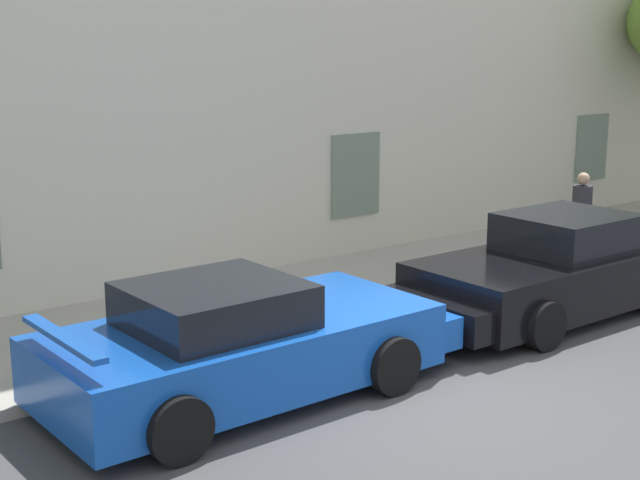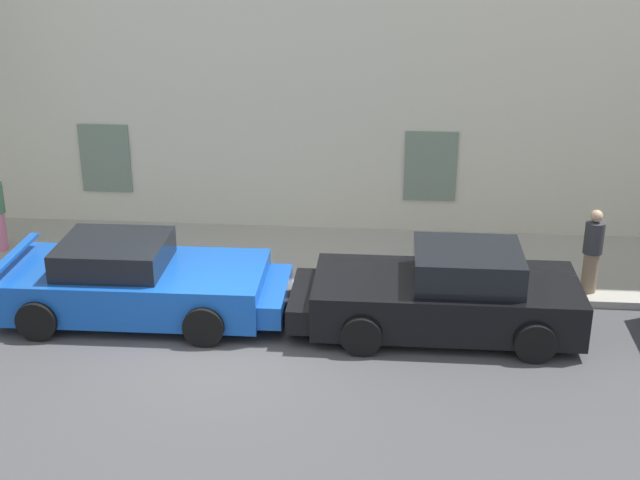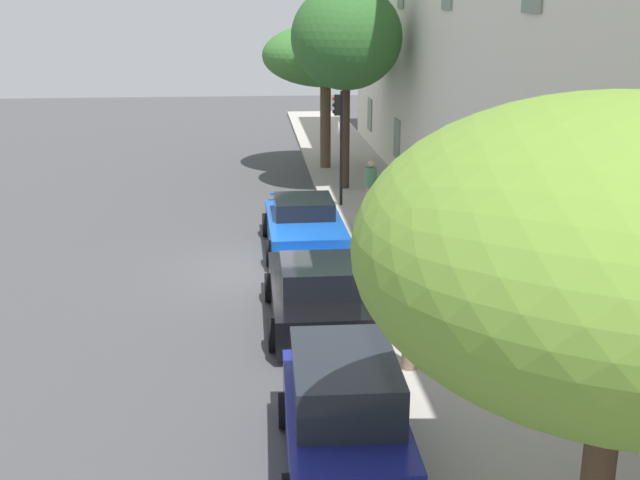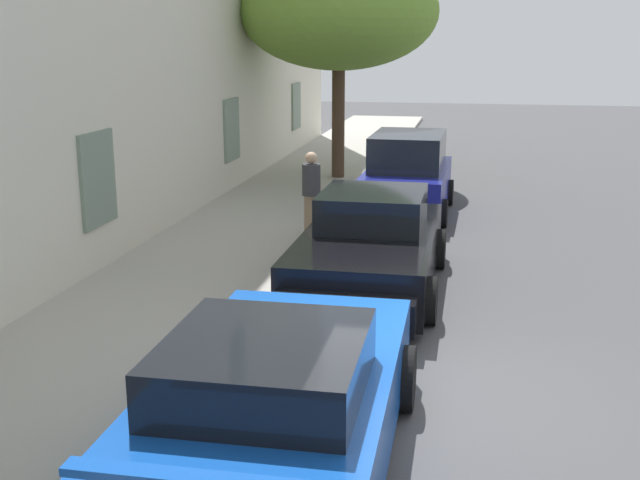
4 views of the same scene
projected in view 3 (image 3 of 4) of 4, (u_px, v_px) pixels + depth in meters
name	position (u px, v px, depth m)	size (l,w,h in m)	color
ground_plane	(261.00, 269.00, 20.58)	(80.00, 80.00, 0.00)	#444447
sidewalk	(407.00, 263.00, 20.88)	(60.00, 3.33, 0.14)	#A8A399
building_facade	(572.00, 23.00, 19.46)	(43.88, 5.02, 12.31)	beige
sportscar_red_lead	(305.00, 229.00, 21.98)	(4.94, 2.32, 1.39)	#144CB2
sportscar_yellow_flank	(317.00, 292.00, 17.14)	(4.82, 2.20, 1.48)	black
hatchback_parked	(344.00, 416.00, 11.67)	(3.89, 1.95, 1.77)	navy
tree_near_kerb	(624.00, 253.00, 7.38)	(5.12, 5.12, 5.77)	#473323
tree_midblock	(347.00, 38.00, 27.48)	(3.89, 3.89, 7.19)	#38281E
tree_far_end	(326.00, 56.00, 31.37)	(5.06, 5.06, 5.76)	brown
traffic_light	(339.00, 128.00, 25.82)	(0.44, 0.36, 3.79)	black
pedestrian_admiring	(410.00, 328.00, 14.47)	(0.49, 0.49, 1.58)	#8C7259
pedestrian_strolling	(371.00, 185.00, 25.61)	(0.49, 0.49, 1.65)	pink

